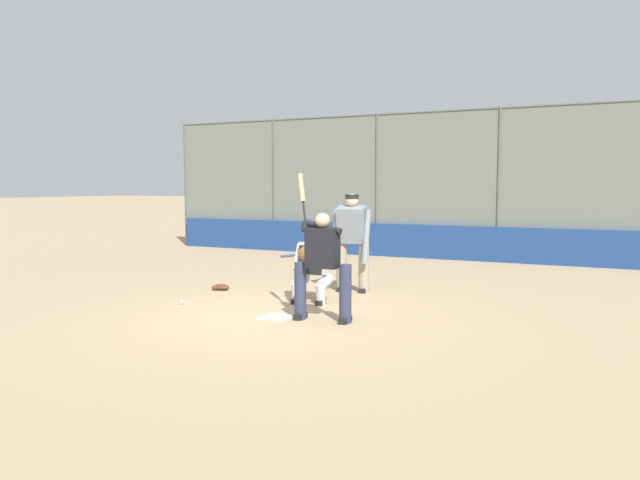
{
  "coord_description": "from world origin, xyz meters",
  "views": [
    {
      "loc": [
        -4.48,
        7.66,
        1.9
      ],
      "look_at": [
        -0.21,
        -1.0,
        1.05
      ],
      "focal_mm": 35.0,
      "sensor_mm": 36.0,
      "label": 1
    }
  ],
  "objects_px": {
    "umpire_home": "(352,239)",
    "fielding_glove_on_dirt": "(221,287)",
    "catcher_behind_plate": "(312,264)",
    "baseball_loose": "(182,302)",
    "spare_bat_near_backstop": "(290,255)",
    "batter_at_plate": "(322,262)"
  },
  "relations": [
    {
      "from": "batter_at_plate",
      "to": "umpire_home",
      "type": "relative_size",
      "value": 1.18
    },
    {
      "from": "batter_at_plate",
      "to": "baseball_loose",
      "type": "relative_size",
      "value": 28.0
    },
    {
      "from": "catcher_behind_plate",
      "to": "fielding_glove_on_dirt",
      "type": "relative_size",
      "value": 3.9
    },
    {
      "from": "umpire_home",
      "to": "fielding_glove_on_dirt",
      "type": "relative_size",
      "value": 5.66
    },
    {
      "from": "umpire_home",
      "to": "baseball_loose",
      "type": "height_order",
      "value": "umpire_home"
    },
    {
      "from": "spare_bat_near_backstop",
      "to": "fielding_glove_on_dirt",
      "type": "distance_m",
      "value": 5.41
    },
    {
      "from": "catcher_behind_plate",
      "to": "spare_bat_near_backstop",
      "type": "height_order",
      "value": "catcher_behind_plate"
    },
    {
      "from": "batter_at_plate",
      "to": "baseball_loose",
      "type": "distance_m",
      "value": 2.67
    },
    {
      "from": "umpire_home",
      "to": "fielding_glove_on_dirt",
      "type": "distance_m",
      "value": 2.54
    },
    {
      "from": "catcher_behind_plate",
      "to": "baseball_loose",
      "type": "bearing_deg",
      "value": 22.62
    },
    {
      "from": "umpire_home",
      "to": "spare_bat_near_backstop",
      "type": "height_order",
      "value": "umpire_home"
    },
    {
      "from": "batter_at_plate",
      "to": "fielding_glove_on_dirt",
      "type": "relative_size",
      "value": 6.7
    },
    {
      "from": "umpire_home",
      "to": "catcher_behind_plate",
      "type": "bearing_deg",
      "value": 72.67
    },
    {
      "from": "catcher_behind_plate",
      "to": "umpire_home",
      "type": "height_order",
      "value": "umpire_home"
    },
    {
      "from": "catcher_behind_plate",
      "to": "spare_bat_near_backstop",
      "type": "bearing_deg",
      "value": -66.43
    },
    {
      "from": "fielding_glove_on_dirt",
      "to": "umpire_home",
      "type": "bearing_deg",
      "value": -158.67
    },
    {
      "from": "umpire_home",
      "to": "fielding_glove_on_dirt",
      "type": "xyz_separation_m",
      "value": [
        2.22,
        0.87,
        -0.89
      ]
    },
    {
      "from": "catcher_behind_plate",
      "to": "fielding_glove_on_dirt",
      "type": "distance_m",
      "value": 2.12
    },
    {
      "from": "catcher_behind_plate",
      "to": "baseball_loose",
      "type": "relative_size",
      "value": 16.28
    },
    {
      "from": "umpire_home",
      "to": "spare_bat_near_backstop",
      "type": "relative_size",
      "value": 2.13
    },
    {
      "from": "catcher_behind_plate",
      "to": "umpire_home",
      "type": "distance_m",
      "value": 1.23
    },
    {
      "from": "baseball_loose",
      "to": "umpire_home",
      "type": "bearing_deg",
      "value": -131.47
    }
  ]
}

